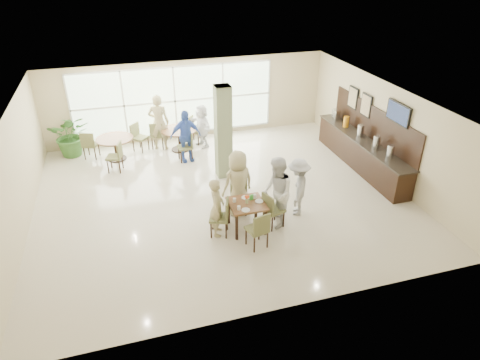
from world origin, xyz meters
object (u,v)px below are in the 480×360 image
object	(u,v)px
round_table_left	(115,142)
adult_standing	(159,122)
buffet_counter	(362,151)
potted_plant	(71,135)
teen_right	(277,193)
round_table_right	(179,134)
teen_far	(238,183)
adult_a	(186,136)
adult_b	(202,126)
main_table	(247,207)
teen_left	(217,207)
teen_standing	(298,187)

from	to	relation	value
round_table_left	adult_standing	bearing A→B (deg)	15.44
buffet_counter	potted_plant	distance (m)	9.45
potted_plant	teen_right	bearing A→B (deg)	-48.89
teen_right	adult_standing	distance (m)	5.87
round_table_right	teen_far	size ratio (longest dim) A/B	0.68
buffet_counter	adult_a	bearing A→B (deg)	158.89
round_table_left	adult_b	xyz separation A→B (m)	(2.93, 0.23, 0.16)
main_table	teen_right	xyz separation A→B (m)	(0.76, -0.01, 0.27)
adult_standing	round_table_left	bearing A→B (deg)	32.66
teen_right	teen_left	bearing A→B (deg)	-82.85
teen_right	adult_standing	bearing A→B (deg)	-149.42
adult_standing	potted_plant	bearing A→B (deg)	10.79
adult_b	potted_plant	bearing A→B (deg)	-114.25
round_table_left	potted_plant	bearing A→B (deg)	151.56
teen_standing	adult_a	distance (m)	4.51
buffet_counter	teen_standing	bearing A→B (deg)	-147.42
round_table_left	buffet_counter	size ratio (longest dim) A/B	0.26
teen_left	teen_right	size ratio (longest dim) A/B	0.81
potted_plant	buffet_counter	bearing A→B (deg)	-21.85
round_table_left	potted_plant	xyz separation A→B (m)	(-1.36, 0.74, 0.13)
teen_standing	adult_standing	distance (m)	5.88
round_table_left	teen_right	size ratio (longest dim) A/B	0.66
teen_left	teen_standing	world-z (taller)	teen_standing
buffet_counter	adult_b	size ratio (longest dim) A/B	3.13
main_table	teen_right	world-z (taller)	teen_right
main_table	potted_plant	size ratio (longest dim) A/B	0.59
adult_b	main_table	bearing A→B (deg)	-17.58
teen_right	round_table_left	bearing A→B (deg)	-135.03
buffet_counter	teen_left	xyz separation A→B (m)	(-5.23, -2.22, 0.19)
round_table_left	adult_b	bearing A→B (deg)	4.40
round_table_right	teen_standing	world-z (taller)	teen_standing
adult_a	buffet_counter	bearing A→B (deg)	-27.77
main_table	adult_b	size ratio (longest dim) A/B	0.57
round_table_left	adult_b	distance (m)	2.95
round_table_right	adult_standing	bearing A→B (deg)	156.08
potted_plant	teen_left	size ratio (longest dim) A/B	0.97
round_table_right	teen_far	bearing A→B (deg)	-79.62
teen_right	teen_standing	bearing A→B (deg)	123.90
round_table_left	potted_plant	distance (m)	1.56
round_table_right	teen_left	distance (m)	5.14
round_table_right	adult_b	world-z (taller)	adult_b
teen_far	adult_standing	size ratio (longest dim) A/B	0.91
round_table_right	potted_plant	bearing A→B (deg)	170.27
potted_plant	adult_b	size ratio (longest dim) A/B	0.96
buffet_counter	potted_plant	bearing A→B (deg)	158.15
potted_plant	teen_standing	size ratio (longest dim) A/B	0.93
round_table_right	teen_left	bearing A→B (deg)	-89.35
buffet_counter	potted_plant	xyz separation A→B (m)	(-8.77, 3.52, 0.17)
buffet_counter	teen_right	size ratio (longest dim) A/B	2.57
adult_a	adult_standing	xyz separation A→B (m)	(-0.69, 1.18, 0.11)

